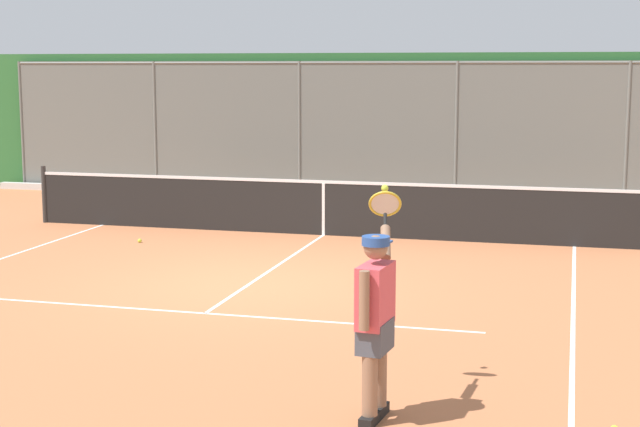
% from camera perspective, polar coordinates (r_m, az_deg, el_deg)
% --- Properties ---
extents(ground_plane, '(60.00, 60.00, 0.00)m').
position_cam_1_polar(ground_plane, '(13.04, -4.21, -4.21)').
color(ground_plane, '#B76B42').
extents(court_line_markings, '(8.52, 10.17, 0.01)m').
position_cam_1_polar(court_line_markings, '(11.29, -7.41, -6.27)').
color(court_line_markings, white).
rests_on(court_line_markings, ground).
extents(fence_backdrop, '(20.33, 1.37, 3.21)m').
position_cam_1_polar(fence_backdrop, '(21.57, 3.69, 5.18)').
color(fence_backdrop, slate).
rests_on(fence_backdrop, ground).
extents(tennis_net, '(10.95, 0.09, 1.07)m').
position_cam_1_polar(tennis_net, '(16.68, 0.22, 0.38)').
color(tennis_net, '#2D2D2D').
rests_on(tennis_net, ground).
extents(tennis_player, '(0.38, 1.36, 1.85)m').
position_cam_1_polar(tennis_player, '(7.91, 3.30, -5.99)').
color(tennis_player, black).
rests_on(tennis_player, ground).
extents(tennis_ball_near_baseline, '(0.07, 0.07, 0.07)m').
position_cam_1_polar(tennis_ball_near_baseline, '(16.33, -10.64, -1.59)').
color(tennis_ball_near_baseline, '#C1D138').
rests_on(tennis_ball_near_baseline, ground).
extents(tennis_ball_by_sideline, '(0.07, 0.07, 0.07)m').
position_cam_1_polar(tennis_ball_by_sideline, '(13.91, 2.60, -3.24)').
color(tennis_ball_by_sideline, '#D6E042').
rests_on(tennis_ball_by_sideline, ground).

